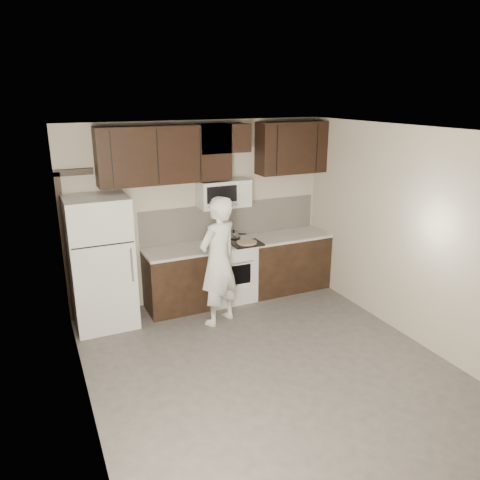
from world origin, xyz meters
TOP-DOWN VIEW (x-y plane):
  - floor at (0.00, 0.00)m, footprint 4.50×4.50m
  - back_wall at (0.00, 2.25)m, footprint 4.00×0.00m
  - ceiling at (0.00, 0.00)m, footprint 4.50×4.50m
  - counter_run at (0.60, 1.94)m, footprint 2.95×0.64m
  - stove at (0.30, 1.94)m, footprint 0.76×0.66m
  - backsplash at (0.50, 2.24)m, footprint 2.90×0.02m
  - upper_cabinets at (0.21, 2.08)m, footprint 3.48×0.35m
  - microwave at (0.30, 2.06)m, footprint 0.76×0.42m
  - refrigerator at (-1.55, 1.89)m, footprint 0.80×0.76m
  - door_trim at (-1.92, 2.21)m, footprint 0.50×0.08m
  - saucepan at (0.48, 2.09)m, footprint 0.26×0.16m
  - baking_tray at (0.54, 1.75)m, footprint 0.45×0.34m
  - pizza at (0.54, 1.75)m, footprint 0.31×0.31m
  - person at (-0.11, 1.29)m, footprint 0.77×0.66m

SIDE VIEW (x-z plane):
  - floor at x=0.00m, z-range 0.00..0.00m
  - counter_run at x=0.60m, z-range 0.00..0.91m
  - stove at x=0.30m, z-range -0.01..0.93m
  - person at x=-0.11m, z-range 0.00..1.79m
  - refrigerator at x=-1.55m, z-range 0.00..1.80m
  - baking_tray at x=0.54m, z-range 0.91..0.93m
  - pizza at x=0.54m, z-range 0.93..0.95m
  - saucepan at x=0.48m, z-range 0.90..1.05m
  - backsplash at x=0.50m, z-range 0.91..1.45m
  - door_trim at x=-1.92m, z-range 0.19..2.31m
  - back_wall at x=0.00m, z-range -0.65..3.35m
  - microwave at x=0.30m, z-range 1.45..1.85m
  - upper_cabinets at x=0.21m, z-range 1.89..2.67m
  - ceiling at x=0.00m, z-range 2.70..2.70m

